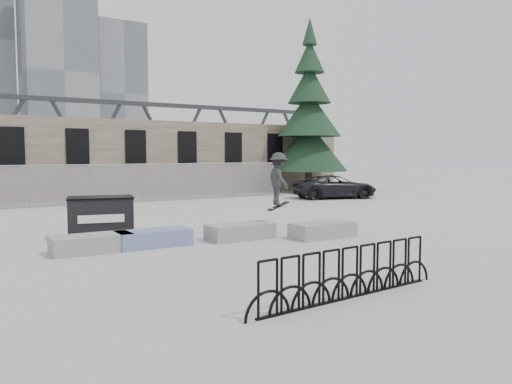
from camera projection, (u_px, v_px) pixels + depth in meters
ground at (197, 242)px, 14.32m from camera, size 120.00×120.00×0.00m
stone_wall at (73, 159)px, 27.90m from camera, size 36.00×2.58×4.50m
chainlink_fence at (90, 184)px, 24.83m from camera, size 22.06×0.06×2.02m
planter_far_left at (92, 243)px, 12.83m from camera, size 2.00×0.90×0.45m
planter_center_left at (153, 237)px, 13.66m from camera, size 2.00×0.90×0.45m
planter_center_right at (240, 231)px, 14.84m from camera, size 2.00×0.90×0.45m
planter_offset at (323, 229)px, 15.11m from camera, size 2.00×0.90×0.45m
dumpster at (101, 217)px, 15.03m from camera, size 2.12×1.58×1.25m
bike_rack at (350, 274)px, 8.71m from camera, size 4.48×0.36×0.90m
spruce_tree at (309, 123)px, 33.21m from camera, size 5.18×5.18×11.50m
truss_bridge at (88, 142)px, 65.85m from camera, size 70.00×3.00×9.80m
suv at (335, 187)px, 28.57m from camera, size 5.19×3.50×1.32m
skateboarder at (279, 179)px, 15.36m from camera, size 0.80×1.14×1.78m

